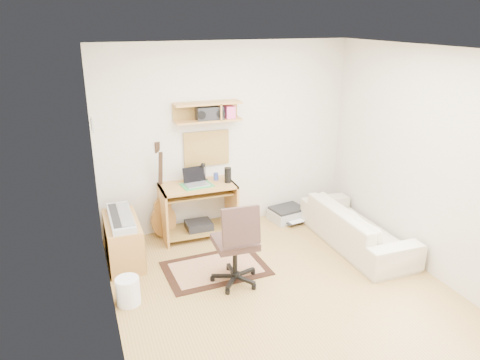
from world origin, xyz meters
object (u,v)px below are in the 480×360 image
object	(u,v)px
cabinet	(123,241)
printer	(287,214)
desk	(198,210)
task_chair	(235,242)
sofa	(357,220)

from	to	relation	value
cabinet	printer	distance (m)	2.49
desk	task_chair	world-z (taller)	task_chair
task_chair	sofa	distance (m)	1.86
cabinet	desk	bearing A→B (deg)	18.85
desk	cabinet	size ratio (longest dim) A/B	1.11
sofa	task_chair	bearing A→B (deg)	99.72
desk	printer	size ratio (longest dim) A/B	2.04
task_chair	printer	size ratio (longest dim) A/B	2.09
task_chair	printer	distance (m)	1.93
cabinet	sofa	world-z (taller)	sofa
printer	desk	bearing A→B (deg)	172.11
desk	cabinet	world-z (taller)	desk
task_chair	cabinet	world-z (taller)	task_chair
desk	printer	bearing A→B (deg)	1.69
desk	task_chair	size ratio (longest dim) A/B	0.98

